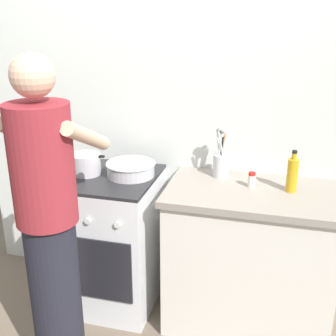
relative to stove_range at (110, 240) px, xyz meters
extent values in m
plane|color=#6B5B4C|center=(0.35, -0.15, -0.45)|extent=(6.00, 6.00, 0.00)
cube|color=silver|center=(0.55, 0.35, 0.80)|extent=(3.20, 0.10, 2.50)
cube|color=silver|center=(0.90, 0.00, -0.02)|extent=(0.96, 0.56, 0.86)
cube|color=gray|center=(0.90, 0.00, 0.43)|extent=(1.00, 0.60, 0.04)
cube|color=silver|center=(0.00, 0.00, -0.01)|extent=(0.60, 0.60, 0.88)
cube|color=#232326|center=(0.00, 0.00, 0.44)|extent=(0.60, 0.60, 0.02)
cube|color=black|center=(0.00, -0.30, -0.03)|extent=(0.51, 0.01, 0.40)
cylinder|color=silver|center=(-0.18, -0.31, 0.29)|extent=(0.04, 0.01, 0.04)
cylinder|color=silver|center=(0.00, -0.31, 0.29)|extent=(0.04, 0.01, 0.04)
cylinder|color=silver|center=(0.18, -0.31, 0.29)|extent=(0.04, 0.01, 0.04)
cylinder|color=#B2B2B7|center=(-0.14, 0.00, 0.52)|extent=(0.19, 0.19, 0.13)
cube|color=black|center=(-0.25, 0.00, 0.58)|extent=(0.04, 0.02, 0.01)
cube|color=black|center=(-0.03, 0.00, 0.58)|extent=(0.04, 0.02, 0.01)
cylinder|color=#B7B7BC|center=(0.14, 0.05, 0.49)|extent=(0.30, 0.30, 0.08)
torus|color=#B7B7BC|center=(0.14, 0.05, 0.53)|extent=(0.31, 0.31, 0.01)
cylinder|color=silver|center=(0.69, 0.18, 0.52)|extent=(0.10, 0.10, 0.14)
cylinder|color=black|center=(0.68, 0.18, 0.60)|extent=(0.02, 0.05, 0.27)
sphere|color=black|center=(0.68, 0.18, 0.75)|extent=(0.03, 0.03, 0.03)
cylinder|color=silver|center=(0.67, 0.16, 0.61)|extent=(0.06, 0.06, 0.29)
sphere|color=silver|center=(0.67, 0.16, 0.76)|extent=(0.03, 0.03, 0.03)
cylinder|color=white|center=(0.68, 0.18, 0.59)|extent=(0.02, 0.06, 0.23)
sphere|color=white|center=(0.68, 0.18, 0.72)|extent=(0.03, 0.03, 0.03)
cylinder|color=#B7BABF|center=(0.69, 0.16, 0.60)|extent=(0.07, 0.04, 0.27)
sphere|color=#B7BABF|center=(0.69, 0.16, 0.75)|extent=(0.03, 0.03, 0.03)
cylinder|color=#9E7547|center=(0.68, 0.20, 0.60)|extent=(0.05, 0.02, 0.25)
sphere|color=#9E7547|center=(0.68, 0.20, 0.73)|extent=(0.03, 0.03, 0.03)
cylinder|color=silver|center=(0.88, 0.05, 0.49)|extent=(0.04, 0.04, 0.07)
cylinder|color=red|center=(0.88, 0.05, 0.53)|extent=(0.04, 0.04, 0.02)
cylinder|color=gold|center=(1.10, 0.04, 0.55)|extent=(0.06, 0.06, 0.19)
cylinder|color=gold|center=(1.10, 0.04, 0.66)|extent=(0.03, 0.03, 0.04)
cylinder|color=black|center=(1.10, 0.04, 0.69)|extent=(0.03, 0.03, 0.02)
cylinder|color=black|center=(-0.04, -0.64, 0.00)|extent=(0.26, 0.26, 0.90)
cylinder|color=maroon|center=(-0.04, -0.64, 0.74)|extent=(0.30, 0.30, 0.58)
sphere|color=#D3AA8C|center=(-0.04, -0.64, 1.15)|extent=(0.20, 0.20, 0.20)
cylinder|color=#D3AA8C|center=(-0.21, -0.50, 0.85)|extent=(0.07, 0.41, 0.24)
cylinder|color=#D3AA8C|center=(0.13, -0.50, 0.85)|extent=(0.07, 0.41, 0.24)
camera|label=1|loc=(1.00, -2.30, 1.40)|focal=45.58mm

